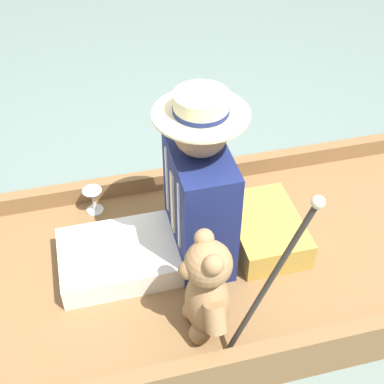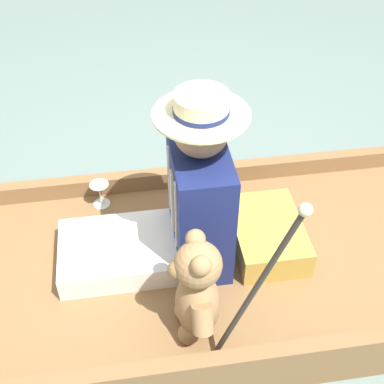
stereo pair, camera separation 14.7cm
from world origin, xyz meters
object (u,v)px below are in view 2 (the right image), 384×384
at_px(teddy_bear, 197,291).
at_px(walking_cane, 264,275).
at_px(seated_person, 179,205).
at_px(wine_glass, 100,190).

relative_size(teddy_bear, walking_cane, 0.64).
bearing_deg(seated_person, teddy_bear, -167.46).
height_order(teddy_bear, walking_cane, walking_cane).
height_order(seated_person, walking_cane, seated_person).
distance_m(seated_person, wine_glass, 0.54).
bearing_deg(walking_cane, seated_person, 22.27).
xyz_separation_m(wine_glass, walking_cane, (-0.88, -0.54, 0.34)).
xyz_separation_m(teddy_bear, walking_cane, (-0.13, -0.20, 0.21)).
xyz_separation_m(teddy_bear, wine_glass, (0.75, 0.34, -0.12)).
bearing_deg(walking_cane, wine_glass, 31.58).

